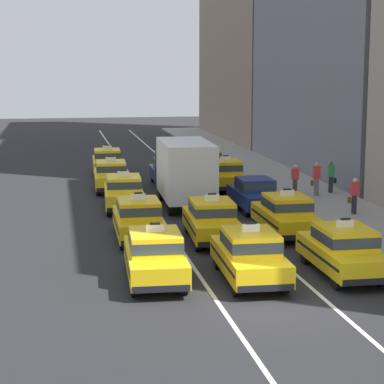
# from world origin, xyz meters

# --- Properties ---
(ground_plane) EXTENTS (160.00, 160.00, 0.00)m
(ground_plane) POSITION_xyz_m (0.00, 0.00, 0.00)
(ground_plane) COLOR #232326
(lane_stripe_left_center) EXTENTS (0.14, 80.00, 0.01)m
(lane_stripe_left_center) POSITION_xyz_m (-1.60, 20.00, 0.00)
(lane_stripe_left_center) COLOR silver
(lane_stripe_left_center) RESTS_ON ground
(lane_stripe_center_right) EXTENTS (0.14, 80.00, 0.01)m
(lane_stripe_center_right) POSITION_xyz_m (1.60, 20.00, 0.00)
(lane_stripe_center_right) COLOR silver
(lane_stripe_center_right) RESTS_ON ground
(sidewalk_curb) EXTENTS (4.00, 90.00, 0.15)m
(sidewalk_curb) POSITION_xyz_m (7.20, 15.00, 0.07)
(sidewalk_curb) COLOR gray
(sidewalk_curb) RESTS_ON ground
(taxi_left_nearest) EXTENTS (2.01, 4.64, 1.96)m
(taxi_left_nearest) POSITION_xyz_m (-3.13, 3.02, 0.88)
(taxi_left_nearest) COLOR black
(taxi_left_nearest) RESTS_ON ground
(taxi_left_second) EXTENTS (1.89, 4.59, 1.96)m
(taxi_left_second) POSITION_xyz_m (-3.02, 8.81, 0.88)
(taxi_left_second) COLOR black
(taxi_left_second) RESTS_ON ground
(taxi_left_third) EXTENTS (2.02, 4.64, 1.96)m
(taxi_left_third) POSITION_xyz_m (-3.03, 15.24, 0.88)
(taxi_left_third) COLOR black
(taxi_left_third) RESTS_ON ground
(taxi_left_fourth) EXTENTS (1.97, 4.62, 1.96)m
(taxi_left_fourth) POSITION_xyz_m (-3.22, 20.88, 0.88)
(taxi_left_fourth) COLOR black
(taxi_left_fourth) RESTS_ON ground
(taxi_left_fifth) EXTENTS (1.96, 4.62, 1.96)m
(taxi_left_fifth) POSITION_xyz_m (-3.01, 26.87, 0.88)
(taxi_left_fifth) COLOR black
(taxi_left_fifth) RESTS_ON ground
(taxi_center_nearest) EXTENTS (1.97, 4.62, 1.96)m
(taxi_center_nearest) POSITION_xyz_m (-0.11, 2.54, 0.88)
(taxi_center_nearest) COLOR black
(taxi_center_nearest) RESTS_ON ground
(taxi_center_second) EXTENTS (2.03, 4.64, 1.96)m
(taxi_center_second) POSITION_xyz_m (-0.19, 8.10, 0.88)
(taxi_center_second) COLOR black
(taxi_center_second) RESTS_ON ground
(box_truck_center_third) EXTENTS (2.45, 7.02, 3.27)m
(box_truck_center_third) POSITION_xyz_m (0.01, 15.84, 1.78)
(box_truck_center_third) COLOR black
(box_truck_center_third) RESTS_ON ground
(sedan_center_fourth) EXTENTS (1.81, 4.32, 1.58)m
(sedan_center_fourth) POSITION_xyz_m (0.19, 22.17, 0.85)
(sedan_center_fourth) COLOR black
(sedan_center_fourth) RESTS_ON ground
(taxi_right_nearest) EXTENTS (1.87, 4.58, 1.96)m
(taxi_right_nearest) POSITION_xyz_m (3.10, 2.61, 0.88)
(taxi_right_nearest) COLOR black
(taxi_right_nearest) RESTS_ON ground
(taxi_right_second) EXTENTS (1.88, 4.58, 1.96)m
(taxi_right_second) POSITION_xyz_m (3.03, 8.60, 0.88)
(taxi_right_second) COLOR black
(taxi_right_second) RESTS_ON ground
(sedan_right_third) EXTENTS (1.77, 4.30, 1.58)m
(sedan_right_third) POSITION_xyz_m (3.15, 13.92, 0.85)
(sedan_right_third) COLOR black
(sedan_right_third) RESTS_ON ground
(taxi_right_fourth) EXTENTS (2.07, 4.66, 1.96)m
(taxi_right_fourth) POSITION_xyz_m (3.12, 20.09, 0.88)
(taxi_right_fourth) COLOR black
(taxi_right_fourth) RESTS_ON ground
(taxi_right_fifth) EXTENTS (1.83, 4.57, 1.96)m
(taxi_right_fifth) POSITION_xyz_m (3.17, 25.93, 0.88)
(taxi_right_fifth) COLOR black
(taxi_right_fifth) RESTS_ON ground
(pedestrian_near_crosswalk) EXTENTS (0.47, 0.24, 1.70)m
(pedestrian_near_crosswalk) POSITION_xyz_m (8.29, 17.23, 1.00)
(pedestrian_near_crosswalk) COLOR #23232D
(pedestrian_near_crosswalk) RESTS_ON sidewalk_curb
(pedestrian_mid_block) EXTENTS (0.36, 0.24, 1.66)m
(pedestrian_mid_block) POSITION_xyz_m (6.04, 16.51, 0.99)
(pedestrian_mid_block) COLOR #473828
(pedestrian_mid_block) RESTS_ON sidewalk_curb
(pedestrian_by_storefront) EXTENTS (0.47, 0.24, 1.66)m
(pedestrian_by_storefront) POSITION_xyz_m (7.23, 11.55, 0.98)
(pedestrian_by_storefront) COLOR #23232D
(pedestrian_by_storefront) RESTS_ON sidewalk_curb
(pedestrian_trailing) EXTENTS (0.47, 0.24, 1.76)m
(pedestrian_trailing) POSITION_xyz_m (7.17, 16.42, 1.04)
(pedestrian_trailing) COLOR slate
(pedestrian_trailing) RESTS_ON sidewalk_curb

